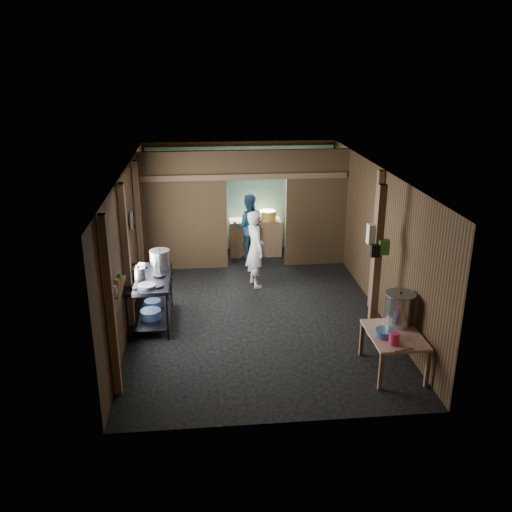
{
  "coord_description": "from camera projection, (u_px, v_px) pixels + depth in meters",
  "views": [
    {
      "loc": [
        -0.92,
        -9.37,
        4.44
      ],
      "look_at": [
        0.0,
        -0.2,
        1.1
      ],
      "focal_mm": 38.59,
      "sensor_mm": 36.0,
      "label": 1
    }
  ],
  "objects": [
    {
      "name": "cook",
      "position": [
        255.0,
        249.0,
        11.1
      ],
      "size": [
        0.51,
        0.65,
        1.58
      ],
      "primitive_type": "imported",
      "rotation": [
        0.0,
        0.0,
        1.83
      ],
      "color": "silver",
      "rests_on": "floor"
    },
    {
      "name": "wall_clock",
      "position": [
        251.0,
        172.0,
        12.92
      ],
      "size": [
        0.2,
        0.03,
        0.2
      ],
      "primitive_type": "cylinder",
      "rotation": [
        1.57,
        0.0,
        0.0
      ],
      "color": "silver",
      "rests_on": "wall_back"
    },
    {
      "name": "wall_shelf",
      "position": [
        117.0,
        287.0,
        7.71
      ],
      "size": [
        0.14,
        0.8,
        0.03
      ],
      "primitive_type": "cube",
      "color": "brown",
      "rests_on": "wall_left"
    },
    {
      "name": "blue_tub_back",
      "position": [
        153.0,
        304.0,
        9.97
      ],
      "size": [
        0.3,
        0.3,
        0.12
      ],
      "primitive_type": "cylinder",
      "color": "#365993",
      "rests_on": "gas_range"
    },
    {
      "name": "stove_pot_med",
      "position": [
        138.0,
        273.0,
        9.38
      ],
      "size": [
        0.26,
        0.26,
        0.22
      ],
      "primitive_type": null,
      "rotation": [
        0.0,
        0.0,
        0.04
      ],
      "color": "#BBBBBB",
      "rests_on": "gas_range"
    },
    {
      "name": "partition_left",
      "position": [
        184.0,
        212.0,
        11.85
      ],
      "size": [
        1.85,
        0.1,
        2.6
      ],
      "primitive_type": "cube",
      "color": "#44321A",
      "rests_on": "floor"
    },
    {
      "name": "bag_black",
      "position": [
        375.0,
        251.0,
        8.71
      ],
      "size": [
        0.14,
        0.1,
        0.2
      ],
      "primitive_type": "cube",
      "color": "black",
      "rests_on": "post_free"
    },
    {
      "name": "frying_pan",
      "position": [
        147.0,
        286.0,
        9.03
      ],
      "size": [
        0.47,
        0.59,
        0.07
      ],
      "primitive_type": null,
      "rotation": [
        0.0,
        0.0,
        0.37
      ],
      "color": "gray",
      "rests_on": "gas_range"
    },
    {
      "name": "pan_lid_big",
      "position": [
        132.0,
        220.0,
        9.96
      ],
      "size": [
        0.03,
        0.34,
        0.34
      ],
      "primitive_type": "cylinder",
      "rotation": [
        0.0,
        1.57,
        0.0
      ],
      "color": "gray",
      "rests_on": "wall_left"
    },
    {
      "name": "knife",
      "position": [
        404.0,
        350.0,
        7.61
      ],
      "size": [
        0.3,
        0.1,
        0.01
      ],
      "primitive_type": "cube",
      "rotation": [
        0.0,
        0.0,
        0.22
      ],
      "color": "#BBBBBB",
      "rests_on": "prep_table"
    },
    {
      "name": "post_right",
      "position": [
        376.0,
        241.0,
        9.93
      ],
      "size": [
        0.1,
        0.12,
        2.6
      ],
      "primitive_type": "cube",
      "color": "brown",
      "rests_on": "floor"
    },
    {
      "name": "floor",
      "position": [
        255.0,
        307.0,
        10.36
      ],
      "size": [
        4.5,
        7.0,
        0.0
      ],
      "primitive_type": "cube",
      "color": "black",
      "rests_on": "ground"
    },
    {
      "name": "turquoise_panel",
      "position": [
        241.0,
        199.0,
        13.15
      ],
      "size": [
        4.4,
        0.06,
        2.5
      ],
      "primitive_type": "cube",
      "color": "#6FC8B8",
      "rests_on": "wall_back"
    },
    {
      "name": "jar_yellow",
      "position": [
        117.0,
        283.0,
        7.69
      ],
      "size": [
        0.08,
        0.08,
        0.1
      ],
      "primitive_type": "cylinder",
      "color": "gold",
      "rests_on": "wall_shelf"
    },
    {
      "name": "post_left_a",
      "position": [
        111.0,
        309.0,
        7.28
      ],
      "size": [
        0.1,
        0.12,
        2.6
      ],
      "primitive_type": "cube",
      "color": "brown",
      "rests_on": "floor"
    },
    {
      "name": "pan_lid_small",
      "position": [
        134.0,
        220.0,
        10.37
      ],
      "size": [
        0.03,
        0.3,
        0.3
      ],
      "primitive_type": "cylinder",
      "rotation": [
        0.0,
        1.57,
        0.0
      ],
      "color": "black",
      "rests_on": "wall_left"
    },
    {
      "name": "gas_range",
      "position": [
        151.0,
        300.0,
        9.62
      ],
      "size": [
        0.76,
        1.48,
        0.87
      ],
      "primitive_type": null,
      "color": "black",
      "rests_on": "floor"
    },
    {
      "name": "post_left_c",
      "position": [
        139.0,
        226.0,
        10.83
      ],
      "size": [
        0.1,
        0.12,
        2.6
      ],
      "primitive_type": "cube",
      "color": "brown",
      "rests_on": "floor"
    },
    {
      "name": "wall_back",
      "position": [
        241.0,
        196.0,
        13.19
      ],
      "size": [
        4.5,
        0.0,
        2.6
      ],
      "primitive_type": "cube",
      "color": "#4A351F",
      "rests_on": "ground"
    },
    {
      "name": "bag_green",
      "position": [
        384.0,
        247.0,
        8.72
      ],
      "size": [
        0.16,
        0.12,
        0.24
      ],
      "primitive_type": "cube",
      "color": "#3F8B36",
      "rests_on": "post_free"
    },
    {
      "name": "yellow_tub",
      "position": [
        267.0,
        215.0,
        12.85
      ],
      "size": [
        0.39,
        0.39,
        0.22
      ],
      "primitive_type": "cylinder",
      "color": "gold",
      "rests_on": "back_counter"
    },
    {
      "name": "cross_beam",
      "position": [
        245.0,
        177.0,
        11.67
      ],
      "size": [
        4.4,
        0.12,
        0.12
      ],
      "primitive_type": "cube",
      "color": "brown",
      "rests_on": "wall_left"
    },
    {
      "name": "blue_tub_front",
      "position": [
        151.0,
        314.0,
        9.53
      ],
      "size": [
        0.36,
        0.36,
        0.15
      ],
      "primitive_type": "cylinder",
      "color": "#365993",
      "rests_on": "gas_range"
    },
    {
      "name": "prep_table",
      "position": [
        393.0,
        352.0,
        8.18
      ],
      "size": [
        0.75,
        1.04,
        0.61
      ],
      "primitive_type": null,
      "color": "tan",
      "rests_on": "floor"
    },
    {
      "name": "pink_bucket",
      "position": [
        394.0,
        339.0,
        7.75
      ],
      "size": [
        0.18,
        0.18,
        0.18
      ],
      "primitive_type": "cylinder",
      "rotation": [
        0.0,
        0.0,
        0.31
      ],
      "color": "#C52E56",
      "rests_on": "prep_table"
    },
    {
      "name": "jar_white",
      "position": [
        114.0,
        290.0,
        7.46
      ],
      "size": [
        0.07,
        0.07,
        0.1
      ],
      "primitive_type": "cylinder",
      "color": "silver",
      "rests_on": "wall_shelf"
    },
    {
      "name": "wash_basin",
      "position": [
        385.0,
        333.0,
        7.98
      ],
      "size": [
        0.29,
        0.29,
        0.11
      ],
      "primitive_type": "cylinder",
      "rotation": [
        0.0,
        0.0,
        0.01
      ],
      "color": "#365993",
      "rests_on": "prep_table"
    },
    {
      "name": "partition_header",
      "position": [
        256.0,
        164.0,
        11.66
      ],
      "size": [
        1.3,
        0.1,
        0.6
      ],
      "primitive_type": "cube",
      "color": "#44321A",
      "rests_on": "wall_back"
    },
    {
      "name": "partition_right",
      "position": [
        316.0,
        208.0,
        12.12
      ],
      "size": [
        1.35,
        0.1,
        2.6
      ],
      "primitive_type": "cube",
      "color": "#44321A",
      "rests_on": "floor"
    },
    {
      "name": "stove_pot_large",
      "position": [
        160.0,
        260.0,
        9.82
      ],
      "size": [
        0.41,
        0.41,
        0.36
      ],
      "primitive_type": null,
      "rotation": [
        0.0,
        0.0,
        -0.17
      ],
      "color": "#BBBBBB",
      "rests_on": "gas_range"
    },
    {
      "name": "ceiling",
      "position": [
        255.0,
        170.0,
        9.47
      ],
      "size": [
        4.5,
        7.0,
        0.0
      ],
      "primitive_type": "cube",
      "color": "#45423F",
      "rests_on": "ground"
    },
    {
      "name": "bag_white",
      "position": [
        374.0,
        234.0,
        8.78
      ],
      "size": [
        0.22,
        0.15,
        0.32
      ],
      "primitive_type": "cube",
      "color": "silver",
      "rests_on": "post_free"
    },
    {
      "name": "post_left_b",
      "position": [
        127.0,
        261.0,
        8.96
      ],
      "size": [
        0.1,
        0.12,
        2.6
      ],
      "primitive_type": "cube",
      "color": "brown",
      "rests_on": "floor"
    },
    {
      "name": "stove_saucepan",
      "position": [
        141.0,
        267.0,
        9.79
      ],
      "size": [
        0.2,
        0.2,
        0.1
      ],
      "primitive_type": "cylinder",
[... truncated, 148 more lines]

